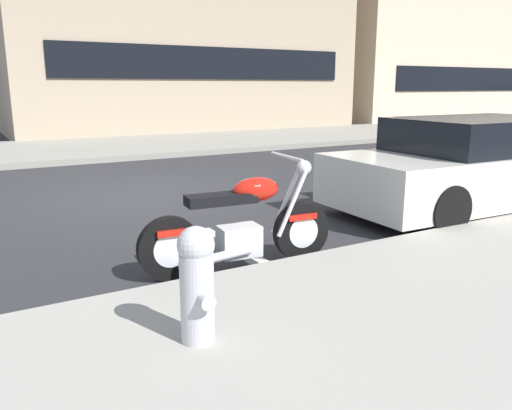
{
  "coord_description": "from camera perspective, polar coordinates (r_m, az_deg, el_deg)",
  "views": [
    {
      "loc": [
        -2.58,
        -8.03,
        1.76
      ],
      "look_at": [
        -0.06,
        -3.72,
        0.6
      ],
      "focal_mm": 35.92,
      "sensor_mm": 36.0,
      "label": 1
    }
  ],
  "objects": [
    {
      "name": "ground_plane",
      "position": [
        8.62,
        -12.21,
        1.04
      ],
      "size": [
        260.0,
        260.0,
        0.0
      ],
      "primitive_type": "plane",
      "color": "#28282B"
    },
    {
      "name": "parked_car_behind_motorcycle",
      "position": [
        8.15,
        23.53,
        4.1
      ],
      "size": [
        4.63,
        1.99,
        1.32
      ],
      "rotation": [
        0.0,
        0.0,
        -0.04
      ],
      "color": "beige",
      "rests_on": "ground"
    },
    {
      "name": "fire_hydrant",
      "position": [
        3.31,
        -6.61,
        -8.45
      ],
      "size": [
        0.24,
        0.36,
        0.77
      ],
      "color": "#B7B7BC",
      "rests_on": "sidewalk_near_curb"
    },
    {
      "name": "parking_stall_stripe",
      "position": [
        5.57,
        -1.02,
        -5.27
      ],
      "size": [
        0.12,
        2.2,
        0.01
      ],
      "primitive_type": "cube",
      "color": "silver",
      "rests_on": "ground"
    },
    {
      "name": "townhouse_behind_pole",
      "position": [
        32.71,
        16.87,
        17.78
      ],
      "size": [
        15.81,
        11.33,
        9.41
      ],
      "color": "beige",
      "rests_on": "ground"
    },
    {
      "name": "parked_motorcycle",
      "position": [
        4.98,
        -1.65,
        -2.52
      ],
      "size": [
        1.99,
        0.62,
        1.1
      ],
      "rotation": [
        0.0,
        0.0,
        -0.09
      ],
      "color": "black",
      "rests_on": "ground"
    },
    {
      "name": "sidewalk_far_curb",
      "position": [
        20.67,
        14.88,
        8.02
      ],
      "size": [
        120.0,
        5.0,
        0.14
      ],
      "primitive_type": "cube",
      "color": "gray",
      "rests_on": "ground"
    }
  ]
}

